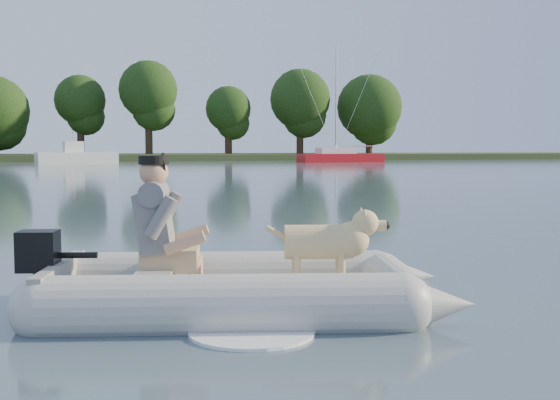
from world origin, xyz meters
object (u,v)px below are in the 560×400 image
object	(u,v)px
dog	(318,248)
motorboat	(77,149)
sailboat	(340,157)
dinghy	(241,240)
man	(157,218)

from	to	relation	value
dog	motorboat	xyz separation A→B (m)	(-2.57, 48.14, 0.61)
motorboat	sailboat	world-z (taller)	sailboat
dinghy	dog	bearing A→B (deg)	4.57
man	dog	xyz separation A→B (m)	(1.34, -0.30, -0.26)
man	dinghy	bearing A→B (deg)	-4.24
dinghy	man	bearing A→B (deg)	175.76
dog	motorboat	world-z (taller)	motorboat
motorboat	sailboat	bearing A→B (deg)	-6.11
man	sailboat	bearing A→B (deg)	80.69
man	motorboat	size ratio (longest dim) A/B	0.19
motorboat	dinghy	bearing A→B (deg)	-98.42
motorboat	man	bearing A→B (deg)	-99.23
motorboat	sailboat	distance (m)	21.32
dinghy	sailboat	world-z (taller)	sailboat
man	sailboat	world-z (taller)	sailboat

